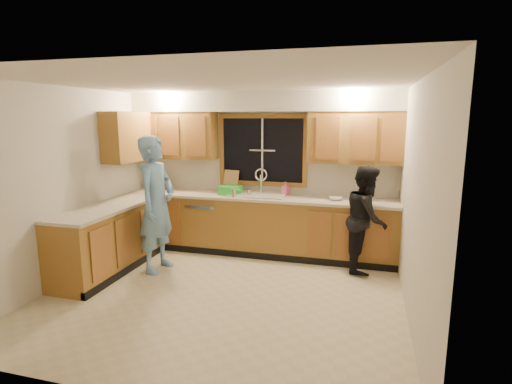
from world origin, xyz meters
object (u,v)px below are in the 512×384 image
(sink, at_px, (258,199))
(soap_bottle, at_px, (285,188))
(man, at_px, (157,204))
(dish_crate, at_px, (230,190))
(bowl, at_px, (335,199))
(knife_block, at_px, (165,184))
(dishwasher, at_px, (207,224))
(woman, at_px, (366,219))
(stove, at_px, (82,252))

(sink, xyz_separation_m, soap_bottle, (0.40, 0.17, 0.16))
(man, bearing_deg, dish_crate, -31.88)
(sink, relative_size, bowl, 4.42)
(sink, relative_size, knife_block, 4.39)
(man, bearing_deg, dishwasher, -13.75)
(dish_crate, distance_m, bowl, 1.63)
(man, xyz_separation_m, dish_crate, (0.71, 1.05, 0.05))
(woman, height_order, knife_block, woman)
(soap_bottle, bearing_deg, woman, -21.18)
(soap_bottle, xyz_separation_m, bowl, (0.79, -0.21, -0.08))
(man, xyz_separation_m, knife_block, (-0.50, 1.18, 0.08))
(stove, distance_m, knife_block, 2.02)
(stove, bearing_deg, soap_bottle, 42.30)
(stove, distance_m, man, 1.11)
(stove, bearing_deg, dishwasher, 62.31)
(dishwasher, xyz_separation_m, soap_bottle, (1.25, 0.19, 0.61))
(woman, distance_m, knife_block, 3.33)
(dishwasher, xyz_separation_m, knife_block, (-0.80, 0.13, 0.61))
(dish_crate, xyz_separation_m, bowl, (1.63, -0.02, -0.05))
(knife_block, relative_size, soap_bottle, 0.95)
(dishwasher, distance_m, knife_block, 1.02)
(sink, xyz_separation_m, man, (-1.15, -1.07, 0.08))
(sink, distance_m, knife_block, 1.66)
(dishwasher, height_order, knife_block, knife_block)
(dishwasher, height_order, man, man)
(sink, bearing_deg, soap_bottle, 23.74)
(stove, xyz_separation_m, bowl, (2.99, 1.79, 0.49))
(woman, xyz_separation_m, soap_bottle, (-1.24, 0.48, 0.28))
(woman, bearing_deg, bowl, 60.60)
(dishwasher, relative_size, bowl, 4.21)
(woman, bearing_deg, soap_bottle, 70.62)
(dishwasher, bearing_deg, man, -106.05)
(sink, distance_m, dish_crate, 0.46)
(knife_block, bearing_deg, man, -66.24)
(stove, relative_size, bowl, 4.62)
(bowl, bearing_deg, knife_block, 177.06)
(man, bearing_deg, woman, -72.48)
(man, bearing_deg, knife_block, 25.38)
(stove, height_order, man, man)
(dishwasher, distance_m, woman, 2.53)
(sink, xyz_separation_m, woman, (1.64, -0.31, -0.13))
(soap_bottle, bearing_deg, man, -141.34)
(sink, bearing_deg, knife_block, 176.14)
(woman, height_order, soap_bottle, woman)
(knife_block, bearing_deg, bowl, -2.26)
(stove, bearing_deg, man, 49.54)
(stove, xyz_separation_m, dish_crate, (1.36, 1.81, 0.54))
(soap_bottle, bearing_deg, dish_crate, -167.02)
(bowl, bearing_deg, dish_crate, 179.43)
(stove, bearing_deg, woman, 23.84)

